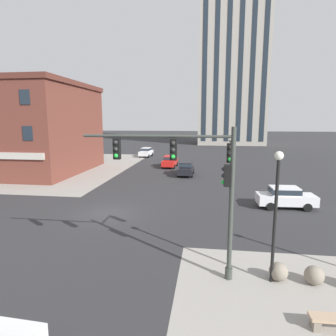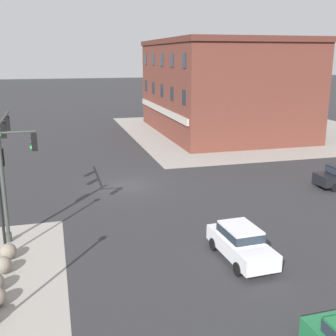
{
  "view_description": "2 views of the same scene",
  "coord_description": "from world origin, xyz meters",
  "px_view_note": "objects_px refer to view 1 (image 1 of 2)",
  "views": [
    {
      "loc": [
        7.16,
        -19.68,
        6.85
      ],
      "look_at": [
        3.43,
        7.54,
        2.24
      ],
      "focal_mm": 30.82,
      "sensor_mm": 36.0,
      "label": 1
    },
    {
      "loc": [
        30.6,
        -5.12,
        9.63
      ],
      "look_at": [
        7.69,
        1.12,
        3.31
      ],
      "focal_mm": 45.39,
      "sensor_mm": 36.0,
      "label": 2
    }
  ],
  "objects_px": {
    "car_main_northbound_far": "(146,152)",
    "car_cross_eastbound": "(186,168)",
    "traffic_signal_main": "(202,178)",
    "street_lamp_corner_near": "(276,203)",
    "bollard_sphere_curb_a": "(278,272)",
    "car_main_northbound_near": "(170,161)",
    "bollard_sphere_curb_b": "(314,275)",
    "car_cross_westbound": "(285,196)"
  },
  "relations": [
    {
      "from": "car_main_northbound_far",
      "to": "car_cross_eastbound",
      "type": "distance_m",
      "value": 19.55
    },
    {
      "from": "traffic_signal_main",
      "to": "car_cross_eastbound",
      "type": "xyz_separation_m",
      "value": [
        -2.41,
        23.29,
        -3.48
      ]
    },
    {
      "from": "street_lamp_corner_near",
      "to": "car_main_northbound_far",
      "type": "distance_m",
      "value": 43.41
    },
    {
      "from": "bollard_sphere_curb_a",
      "to": "car_main_northbound_near",
      "type": "bearing_deg",
      "value": 106.26
    },
    {
      "from": "car_cross_eastbound",
      "to": "car_main_northbound_near",
      "type": "bearing_deg",
      "value": 115.19
    },
    {
      "from": "car_main_northbound_near",
      "to": "bollard_sphere_curb_a",
      "type": "bearing_deg",
      "value": -73.74
    },
    {
      "from": "bollard_sphere_curb_a",
      "to": "car_main_northbound_far",
      "type": "relative_size",
      "value": 0.18
    },
    {
      "from": "bollard_sphere_curb_b",
      "to": "bollard_sphere_curb_a",
      "type": "bearing_deg",
      "value": 175.6
    },
    {
      "from": "bollard_sphere_curb_a",
      "to": "car_main_northbound_far",
      "type": "distance_m",
      "value": 43.31
    },
    {
      "from": "car_cross_westbound",
      "to": "car_main_northbound_near",
      "type": "bearing_deg",
      "value": 122.12
    },
    {
      "from": "bollard_sphere_curb_a",
      "to": "car_cross_westbound",
      "type": "xyz_separation_m",
      "value": [
        3.0,
        10.9,
        0.52
      ]
    },
    {
      "from": "street_lamp_corner_near",
      "to": "car_main_northbound_far",
      "type": "xyz_separation_m",
      "value": [
        -14.24,
        40.93,
        -2.59
      ]
    },
    {
      "from": "car_main_northbound_far",
      "to": "car_cross_eastbound",
      "type": "xyz_separation_m",
      "value": [
        8.81,
        -17.45,
        0.0
      ]
    },
    {
      "from": "car_main_northbound_near",
      "to": "car_cross_westbound",
      "type": "distance_m",
      "value": 21.7
    },
    {
      "from": "bollard_sphere_curb_a",
      "to": "car_cross_westbound",
      "type": "bearing_deg",
      "value": 74.62
    },
    {
      "from": "traffic_signal_main",
      "to": "bollard_sphere_curb_a",
      "type": "relative_size",
      "value": 8.23
    },
    {
      "from": "car_main_northbound_far",
      "to": "car_cross_westbound",
      "type": "xyz_separation_m",
      "value": [
        17.55,
        -29.88,
        0.0
      ]
    },
    {
      "from": "bollard_sphere_curb_b",
      "to": "car_cross_westbound",
      "type": "relative_size",
      "value": 0.18
    },
    {
      "from": "traffic_signal_main",
      "to": "bollard_sphere_curb_a",
      "type": "bearing_deg",
      "value": -0.72
    },
    {
      "from": "traffic_signal_main",
      "to": "bollard_sphere_curb_a",
      "type": "xyz_separation_m",
      "value": [
        3.33,
        -0.04,
        -4.0
      ]
    },
    {
      "from": "street_lamp_corner_near",
      "to": "car_cross_eastbound",
      "type": "bearing_deg",
      "value": 103.01
    },
    {
      "from": "traffic_signal_main",
      "to": "bollard_sphere_curb_b",
      "type": "xyz_separation_m",
      "value": [
        4.75,
        -0.15,
        -4.0
      ]
    },
    {
      "from": "street_lamp_corner_near",
      "to": "car_main_northbound_near",
      "type": "xyz_separation_m",
      "value": [
        -8.22,
        29.43,
        -2.59
      ]
    },
    {
      "from": "car_cross_eastbound",
      "to": "car_cross_westbound",
      "type": "xyz_separation_m",
      "value": [
        8.74,
        -12.43,
        0.0
      ]
    },
    {
      "from": "traffic_signal_main",
      "to": "car_cross_eastbound",
      "type": "height_order",
      "value": "traffic_signal_main"
    },
    {
      "from": "car_cross_eastbound",
      "to": "bollard_sphere_curb_b",
      "type": "bearing_deg",
      "value": -73.02
    },
    {
      "from": "traffic_signal_main",
      "to": "car_main_northbound_far",
      "type": "xyz_separation_m",
      "value": [
        -11.22,
        40.74,
        -3.48
      ]
    },
    {
      "from": "street_lamp_corner_near",
      "to": "car_cross_westbound",
      "type": "relative_size",
      "value": 1.25
    },
    {
      "from": "traffic_signal_main",
      "to": "car_main_northbound_near",
      "type": "xyz_separation_m",
      "value": [
        -5.2,
        29.24,
        -3.48
      ]
    },
    {
      "from": "bollard_sphere_curb_b",
      "to": "car_main_northbound_near",
      "type": "relative_size",
      "value": 0.18
    },
    {
      "from": "bollard_sphere_curb_b",
      "to": "street_lamp_corner_near",
      "type": "xyz_separation_m",
      "value": [
        -1.73,
        -0.04,
        3.1
      ]
    },
    {
      "from": "street_lamp_corner_near",
      "to": "car_main_northbound_far",
      "type": "bearing_deg",
      "value": 109.18
    },
    {
      "from": "bollard_sphere_curb_a",
      "to": "bollard_sphere_curb_b",
      "type": "distance_m",
      "value": 1.42
    },
    {
      "from": "car_cross_westbound",
      "to": "car_main_northbound_far",
      "type": "bearing_deg",
      "value": 120.42
    },
    {
      "from": "bollard_sphere_curb_a",
      "to": "street_lamp_corner_near",
      "type": "height_order",
      "value": "street_lamp_corner_near"
    },
    {
      "from": "traffic_signal_main",
      "to": "bollard_sphere_curb_a",
      "type": "height_order",
      "value": "traffic_signal_main"
    },
    {
      "from": "bollard_sphere_curb_a",
      "to": "car_cross_eastbound",
      "type": "relative_size",
      "value": 0.18
    },
    {
      "from": "car_main_northbound_far",
      "to": "car_cross_eastbound",
      "type": "relative_size",
      "value": 1.02
    },
    {
      "from": "bollard_sphere_curb_a",
      "to": "street_lamp_corner_near",
      "type": "relative_size",
      "value": 0.14
    },
    {
      "from": "car_main_northbound_far",
      "to": "car_main_northbound_near",
      "type": "bearing_deg",
      "value": -62.41
    },
    {
      "from": "bollard_sphere_curb_b",
      "to": "car_main_northbound_near",
      "type": "height_order",
      "value": "car_main_northbound_near"
    },
    {
      "from": "traffic_signal_main",
      "to": "car_main_northbound_far",
      "type": "relative_size",
      "value": 1.46
    }
  ]
}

